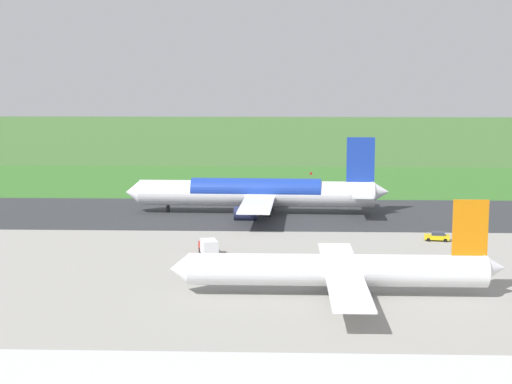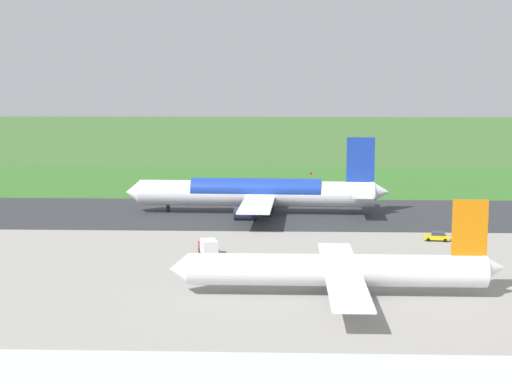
{
  "view_description": "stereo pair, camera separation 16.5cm",
  "coord_description": "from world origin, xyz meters",
  "views": [
    {
      "loc": [
        -8.58,
        159.08,
        27.71
      ],
      "look_at": [
        -2.82,
        0.0,
        4.5
      ],
      "focal_mm": 55.29,
      "sensor_mm": 36.0,
      "label": 1
    },
    {
      "loc": [
        -8.74,
        159.07,
        27.71
      ],
      "look_at": [
        -2.82,
        0.0,
        4.5
      ],
      "focal_mm": 55.29,
      "sensor_mm": 36.0,
      "label": 2
    }
  ],
  "objects": [
    {
      "name": "apron_concrete",
      "position": [
        0.0,
        62.32,
        0.03
      ],
      "size": [
        440.0,
        110.0,
        0.05
      ],
      "primitive_type": "cube",
      "color": "gray",
      "rests_on": "ground"
    },
    {
      "name": "traffic_cone_orange",
      "position": [
        -8.69,
        -42.21,
        0.28
      ],
      "size": [
        0.4,
        0.4,
        0.55
      ],
      "primitive_type": "cone",
      "color": "orange",
      "rests_on": "ground"
    },
    {
      "name": "no_stopping_sign",
      "position": [
        -15.66,
        -48.4,
        1.66
      ],
      "size": [
        0.6,
        0.1,
        2.81
      ],
      "color": "slate",
      "rests_on": "ground"
    },
    {
      "name": "airliner_parked_mid",
      "position": [
        -15.57,
        60.75,
        3.42
      ],
      "size": [
        42.75,
        34.87,
        12.51
      ],
      "color": "white",
      "rests_on": "ground"
    },
    {
      "name": "grass_verge_foreground",
      "position": [
        0.0,
        -45.58,
        0.02
      ],
      "size": [
        600.0,
        80.0,
        0.04
      ],
      "primitive_type": "cube",
      "color": "#346B27",
      "rests_on": "ground"
    },
    {
      "name": "service_car_followme",
      "position": [
        -34.75,
        26.15,
        0.84
      ],
      "size": [
        4.43,
        2.44,
        1.62
      ],
      "color": "gold",
      "rests_on": "ground"
    },
    {
      "name": "ground_plane",
      "position": [
        0.0,
        0.0,
        0.0
      ],
      "size": [
        800.0,
        800.0,
        0.0
      ],
      "primitive_type": "plane",
      "color": "#3D662D"
    },
    {
      "name": "airliner_main",
      "position": [
        -3.2,
        0.01,
        4.35
      ],
      "size": [
        54.08,
        44.18,
        15.88
      ],
      "color": "white",
      "rests_on": "ground"
    },
    {
      "name": "service_truck_baggage",
      "position": [
        3.23,
        38.68,
        1.4
      ],
      "size": [
        3.74,
        6.19,
        2.65
      ],
      "color": "#B21914",
      "rests_on": "ground"
    },
    {
      "name": "runway_asphalt",
      "position": [
        0.0,
        0.0,
        0.03
      ],
      "size": [
        600.0,
        37.99,
        0.06
      ],
      "primitive_type": "cube",
      "color": "#2D3033",
      "rests_on": "ground"
    }
  ]
}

